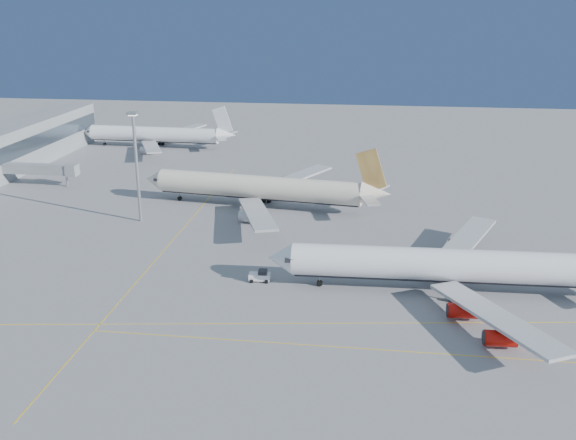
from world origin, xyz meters
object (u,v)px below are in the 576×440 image
object	(u,v)px
pushback_tug	(260,276)
airliner_third	(158,134)
light_mast	(136,158)
airliner_etihad	(263,188)
airliner_virgin	(457,266)

from	to	relation	value
pushback_tug	airliner_third	bearing A→B (deg)	114.39
pushback_tug	light_mast	xyz separation A→B (m)	(-36.99, 33.12, 15.45)
airliner_etihad	pushback_tug	size ratio (longest dim) A/B	16.02
pushback_tug	airliner_etihad	bearing A→B (deg)	96.20
airliner_third	pushback_tug	distance (m)	134.24
light_mast	airliner_virgin	bearing A→B (deg)	-23.79
airliner_third	light_mast	world-z (taller)	light_mast
airliner_virgin	airliner_etihad	world-z (taller)	airliner_etihad
airliner_virgin	light_mast	world-z (taller)	light_mast
airliner_virgin	pushback_tug	xyz separation A→B (m)	(-38.46, 0.14, -4.32)
airliner_etihad	pushback_tug	world-z (taller)	airliner_etihad
airliner_etihad	pushback_tug	distance (m)	49.64
airliner_etihad	airliner_third	size ratio (longest dim) A/B	1.11
airliner_etihad	light_mast	xyz separation A→B (m)	(-29.39, -15.73, 11.01)
airliner_virgin	airliner_etihad	xyz separation A→B (m)	(-46.06, 48.99, 0.11)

